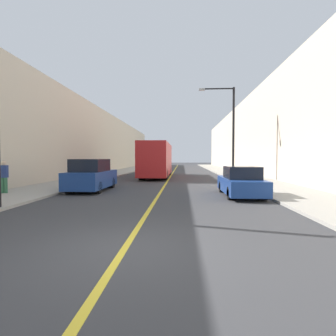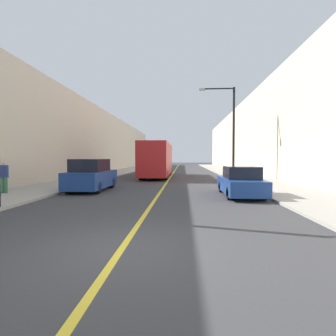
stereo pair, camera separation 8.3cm
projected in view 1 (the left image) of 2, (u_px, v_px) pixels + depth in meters
ground_plane at (124, 250)px, 5.64m from camera, size 200.00×200.00×0.00m
sidewalk_left at (121, 172)px, 35.97m from camera, size 3.73×72.00×0.12m
sidewalk_right at (227, 172)px, 35.17m from camera, size 3.73×72.00×0.12m
building_row_left at (93, 142)px, 36.02m from camera, size 4.00×72.00×8.28m
building_row_right at (257, 137)px, 34.77m from camera, size 4.00×72.00×9.44m
road_center_line at (173, 172)px, 35.57m from camera, size 0.16×72.00×0.01m
bus at (157, 159)px, 26.51m from camera, size 2.56×10.47×3.40m
parked_suv_left at (91, 176)px, 15.74m from camera, size 1.94×4.51×1.90m
car_right_near at (241, 183)px, 13.53m from camera, size 1.80×4.42×1.54m
street_lamp_left at (3, 83)px, 9.69m from camera, size 3.11×0.24×8.06m
street_lamp_right at (230, 126)px, 22.77m from camera, size 3.11×0.24×7.95m
pedestrian at (4, 176)px, 13.74m from camera, size 0.38×0.24×1.71m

